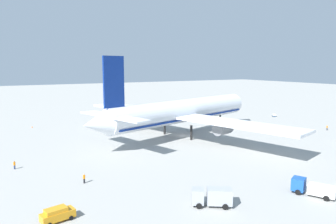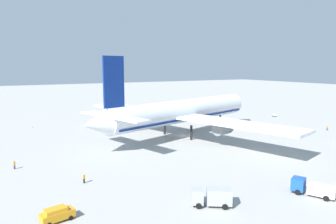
{
  "view_description": "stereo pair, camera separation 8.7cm",
  "coord_description": "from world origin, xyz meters",
  "px_view_note": "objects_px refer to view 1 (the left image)",
  "views": [
    {
      "loc": [
        -51.12,
        -81.1,
        21.39
      ],
      "look_at": [
        -4.22,
        2.27,
        7.38
      ],
      "focal_mm": 33.8,
      "sensor_mm": 36.0,
      "label": 1
    },
    {
      "loc": [
        -51.04,
        -81.14,
        21.39
      ],
      "look_at": [
        -4.22,
        2.27,
        7.38
      ],
      "focal_mm": 33.8,
      "sensor_mm": 36.0,
      "label": 2
    }
  ],
  "objects_px": {
    "airliner": "(181,112)",
    "ground_worker_1": "(327,128)",
    "traffic_cone_2": "(149,114)",
    "service_truck_2": "(212,196)",
    "ground_worker_3": "(84,178)",
    "traffic_cone_0": "(160,114)",
    "traffic_cone_3": "(32,127)",
    "baggage_cart_0": "(274,115)",
    "ground_worker_2": "(14,165)",
    "service_van": "(57,214)",
    "service_truck_3": "(312,188)"
  },
  "relations": [
    {
      "from": "service_truck_3",
      "to": "traffic_cone_3",
      "type": "xyz_separation_m",
      "value": [
        -33.75,
        85.77,
        -1.04
      ]
    },
    {
      "from": "airliner",
      "to": "ground_worker_3",
      "type": "distance_m",
      "value": 44.3
    },
    {
      "from": "service_truck_2",
      "to": "service_van",
      "type": "xyz_separation_m",
      "value": [
        -21.68,
        6.66,
        -0.56
      ]
    },
    {
      "from": "traffic_cone_3",
      "to": "traffic_cone_0",
      "type": "bearing_deg",
      "value": 3.42
    },
    {
      "from": "service_truck_2",
      "to": "ground_worker_3",
      "type": "relative_size",
      "value": 3.54
    },
    {
      "from": "airliner",
      "to": "traffic_cone_2",
      "type": "relative_size",
      "value": 138.64
    },
    {
      "from": "airliner",
      "to": "baggage_cart_0",
      "type": "bearing_deg",
      "value": 13.13
    },
    {
      "from": "service_truck_3",
      "to": "baggage_cart_0",
      "type": "distance_m",
      "value": 85.28
    },
    {
      "from": "traffic_cone_0",
      "to": "traffic_cone_2",
      "type": "distance_m",
      "value": 5.43
    },
    {
      "from": "traffic_cone_0",
      "to": "traffic_cone_3",
      "type": "height_order",
      "value": "same"
    },
    {
      "from": "service_truck_2",
      "to": "service_van",
      "type": "relative_size",
      "value": 1.31
    },
    {
      "from": "airliner",
      "to": "ground_worker_1",
      "type": "xyz_separation_m",
      "value": [
        47.27,
        -16.49,
        -6.65
      ]
    },
    {
      "from": "airliner",
      "to": "service_truck_2",
      "type": "distance_m",
      "value": 49.32
    },
    {
      "from": "service_truck_2",
      "to": "service_truck_3",
      "type": "bearing_deg",
      "value": -16.09
    },
    {
      "from": "ground_worker_1",
      "to": "traffic_cone_2",
      "type": "xyz_separation_m",
      "value": [
        -36.46,
        60.89,
        -0.6
      ]
    },
    {
      "from": "traffic_cone_2",
      "to": "traffic_cone_3",
      "type": "bearing_deg",
      "value": -171.26
    },
    {
      "from": "service_van",
      "to": "service_truck_3",
      "type": "bearing_deg",
      "value": -16.64
    },
    {
      "from": "ground_worker_3",
      "to": "traffic_cone_2",
      "type": "relative_size",
      "value": 3.25
    },
    {
      "from": "ground_worker_1",
      "to": "ground_worker_3",
      "type": "relative_size",
      "value": 0.96
    },
    {
      "from": "airliner",
      "to": "baggage_cart_0",
      "type": "relative_size",
      "value": 27.22
    },
    {
      "from": "airliner",
      "to": "traffic_cone_2",
      "type": "distance_m",
      "value": 46.27
    },
    {
      "from": "service_truck_2",
      "to": "ground_worker_3",
      "type": "bearing_deg",
      "value": 127.34
    },
    {
      "from": "ground_worker_3",
      "to": "service_truck_3",
      "type": "bearing_deg",
      "value": -37.33
    },
    {
      "from": "service_van",
      "to": "traffic_cone_3",
      "type": "height_order",
      "value": "service_van"
    },
    {
      "from": "service_truck_2",
      "to": "service_van",
      "type": "height_order",
      "value": "service_truck_2"
    },
    {
      "from": "airliner",
      "to": "traffic_cone_2",
      "type": "bearing_deg",
      "value": 76.31
    },
    {
      "from": "baggage_cart_0",
      "to": "ground_worker_3",
      "type": "xyz_separation_m",
      "value": [
        -90.61,
        -37.47,
        0.27
      ]
    },
    {
      "from": "ground_worker_1",
      "to": "traffic_cone_0",
      "type": "bearing_deg",
      "value": 120.53
    },
    {
      "from": "service_truck_3",
      "to": "traffic_cone_3",
      "type": "bearing_deg",
      "value": 111.48
    },
    {
      "from": "service_truck_2",
      "to": "ground_worker_1",
      "type": "distance_m",
      "value": 74.02
    },
    {
      "from": "service_van",
      "to": "ground_worker_3",
      "type": "distance_m",
      "value": 14.4
    },
    {
      "from": "airliner",
      "to": "traffic_cone_3",
      "type": "height_order",
      "value": "airliner"
    },
    {
      "from": "ground_worker_1",
      "to": "ground_worker_2",
      "type": "height_order",
      "value": "ground_worker_2"
    },
    {
      "from": "service_truck_3",
      "to": "traffic_cone_0",
      "type": "distance_m",
      "value": 90.79
    },
    {
      "from": "service_truck_3",
      "to": "traffic_cone_0",
      "type": "bearing_deg",
      "value": 78.28
    },
    {
      "from": "ground_worker_2",
      "to": "traffic_cone_0",
      "type": "bearing_deg",
      "value": 39.28
    },
    {
      "from": "ground_worker_2",
      "to": "traffic_cone_3",
      "type": "xyz_separation_m",
      "value": [
        8.51,
        46.53,
        -0.62
      ]
    },
    {
      "from": "baggage_cart_0",
      "to": "traffic_cone_0",
      "type": "xyz_separation_m",
      "value": [
        -40.51,
        27.28,
        -0.37
      ]
    },
    {
      "from": "baggage_cart_0",
      "to": "ground_worker_3",
      "type": "relative_size",
      "value": 1.57
    },
    {
      "from": "ground_worker_1",
      "to": "ground_worker_3",
      "type": "bearing_deg",
      "value": -174.33
    },
    {
      "from": "traffic_cone_0",
      "to": "traffic_cone_2",
      "type": "xyz_separation_m",
      "value": [
        -3.15,
        4.42,
        0.0
      ]
    },
    {
      "from": "baggage_cart_0",
      "to": "traffic_cone_2",
      "type": "bearing_deg",
      "value": 144.03
    },
    {
      "from": "airliner",
      "to": "traffic_cone_3",
      "type": "bearing_deg",
      "value": 136.03
    },
    {
      "from": "baggage_cart_0",
      "to": "ground_worker_1",
      "type": "bearing_deg",
      "value": -103.87
    },
    {
      "from": "service_truck_3",
      "to": "service_truck_2",
      "type": "bearing_deg",
      "value": 163.91
    },
    {
      "from": "ground_worker_2",
      "to": "traffic_cone_0",
      "type": "height_order",
      "value": "ground_worker_2"
    },
    {
      "from": "baggage_cart_0",
      "to": "traffic_cone_0",
      "type": "relative_size",
      "value": 5.09
    },
    {
      "from": "ground_worker_1",
      "to": "traffic_cone_2",
      "type": "height_order",
      "value": "ground_worker_1"
    },
    {
      "from": "service_van",
      "to": "baggage_cart_0",
      "type": "relative_size",
      "value": 1.73
    },
    {
      "from": "airliner",
      "to": "ground_worker_2",
      "type": "distance_m",
      "value": 48.18
    }
  ]
}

